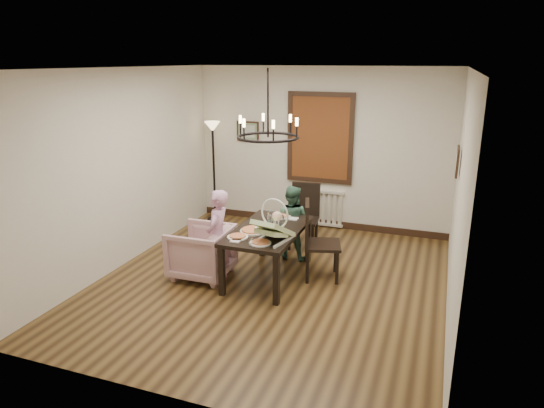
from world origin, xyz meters
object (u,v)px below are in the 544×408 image
Objects in this scene: chair_right at (323,240)px; elderly_woman at (218,245)px; armchair at (201,252)px; floor_lamp at (214,173)px; chair_far at (303,216)px; baby_bouncer at (273,227)px; dining_table at (268,235)px; drinking_glass at (269,220)px; seated_man at (291,228)px.

elderly_woman is at bearing 98.91° from chair_right.
armchair is 0.44× the size of floor_lamp.
baby_bouncer is at bearing -93.30° from chair_far.
chair_far is 1.76m from elderly_woman.
dining_table is 0.22m from drinking_glass.
seated_man is 0.71m from drinking_glass.
elderly_woman is (-1.28, -0.60, -0.01)m from chair_right.
floor_lamp is at bearing -31.82° from seated_man.
baby_bouncer reaches higher than chair_far.
elderly_woman is 1.87× the size of baby_bouncer.
chair_far is at bearing 144.84° from armchair.
elderly_woman is at bearing 60.92° from seated_man.
seated_man is at bearing 79.36° from drinking_glass.
chair_right reaches higher than drinking_glass.
armchair is at bearing -129.95° from chair_far.
floor_lamp is (-1.77, 1.86, 0.12)m from drinking_glass.
dining_table is 1.39× the size of chair_right.
baby_bouncer is 3.14m from floor_lamp.
armchair is at bearing -67.97° from floor_lamp.
seated_man is 0.52× the size of floor_lamp.
dining_table is 2.72m from floor_lamp.
elderly_woman is at bearing -62.63° from floor_lamp.
drinking_glass is 2.57m from floor_lamp.
elderly_woman reaches higher than chair_far.
drinking_glass is at bearing -104.91° from chair_far.
chair_far is at bearing -21.38° from floor_lamp.
elderly_woman reaches higher than seated_man.
chair_far is 1.15m from drinking_glass.
drinking_glass is at bearing 127.46° from elderly_woman.
elderly_woman is 7.92× the size of drinking_glass.
seated_man is (-0.05, -0.48, -0.05)m from chair_far.
armchair is 2.52m from floor_lamp.
baby_bouncer is at bearing -61.51° from dining_table.
chair_right is at bearing 106.48° from armchair.
baby_bouncer is (-0.48, -0.64, 0.35)m from chair_right.
seated_man is at bearing 84.65° from dining_table.
chair_right is 0.61× the size of floor_lamp.
chair_far is 1.16m from chair_right.
chair_far is at bearing -94.74° from seated_man.
dining_table is 0.85× the size of floor_lamp.
dining_table is at bearing 93.62° from chair_right.
dining_table is at bearing -101.99° from chair_far.
chair_right is (0.70, 0.25, -0.08)m from dining_table.
chair_far is 0.48m from seated_man.
chair_far is at bearing 13.36° from chair_right.
floor_lamp is at bearing -159.40° from armchair.
drinking_glass is (0.55, 0.50, 0.25)m from elderly_woman.
chair_far is 2.12m from floor_lamp.
chair_right is at bearing 140.66° from seated_man.
baby_bouncer is at bearing -49.98° from floor_lamp.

